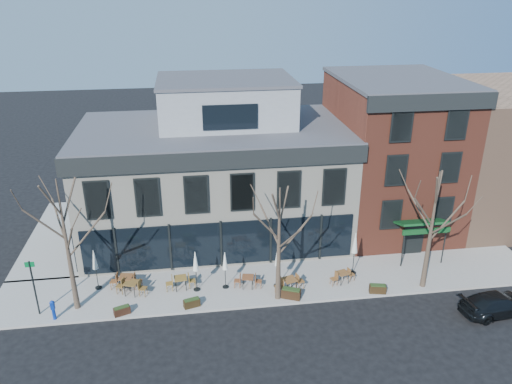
{
  "coord_description": "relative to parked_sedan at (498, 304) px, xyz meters",
  "views": [
    {
      "loc": [
        -1.71,
        -27.96,
        17.46
      ],
      "look_at": [
        2.54,
        2.0,
        4.45
      ],
      "focal_mm": 35.0,
      "sensor_mm": 36.0,
      "label": 1
    }
  ],
  "objects": [
    {
      "name": "cafe_set_0",
      "position": [
        -20.53,
        4.57,
        0.03
      ],
      "size": [
        1.95,
        1.05,
        1.0
      ],
      "color": "brown",
      "rests_on": "sidewalk_front"
    },
    {
      "name": "cafe_set_4",
      "position": [
        -11.18,
        3.58,
        0.03
      ],
      "size": [
        1.96,
        1.0,
        1.0
      ],
      "color": "brown",
      "rests_on": "sidewalk_front"
    },
    {
      "name": "tree_mid",
      "position": [
        -12.0,
        2.96,
        3.16
      ],
      "size": [
        3.5,
        3.55,
        7.04
      ],
      "color": "#382B21",
      "rests_on": "sidewalk_front"
    },
    {
      "name": "ground",
      "position": [
        -15.01,
        6.86,
        -0.63
      ],
      "size": [
        120.0,
        120.0,
        0.0
      ],
      "primitive_type": "plane",
      "color": "black",
      "rests_on": "ground"
    },
    {
      "name": "umbrella_3",
      "position": [
        -11.82,
        4.17,
        1.5
      ],
      "size": [
        0.45,
        0.45,
        2.81
      ],
      "color": "black",
      "rests_on": "sidewalk_front"
    },
    {
      "name": "umbrella_4",
      "position": [
        -6.81,
        4.92,
        1.57
      ],
      "size": [
        0.46,
        0.46,
        2.9
      ],
      "color": "black",
      "rests_on": "sidewalk_front"
    },
    {
      "name": "parked_sedan",
      "position": [
        0.0,
        0.0,
        0.0
      ],
      "size": [
        4.55,
        2.31,
        1.27
      ],
      "primitive_type": "imported",
      "rotation": [
        0.0,
        0.0,
        1.7
      ],
      "color": "black",
      "rests_on": "ground"
    },
    {
      "name": "tree_right",
      "position": [
        -3.0,
        2.96,
        3.39
      ],
      "size": [
        3.72,
        3.77,
        7.48
      ],
      "color": "#382B21",
      "rests_on": "sidewalk_front"
    },
    {
      "name": "sidewalk_side",
      "position": [
        -26.26,
        12.86,
        -0.56
      ],
      "size": [
        4.5,
        12.0,
        0.15
      ],
      "primitive_type": "cube",
      "color": "gray",
      "rests_on": "ground"
    },
    {
      "name": "umbrella_1",
      "position": [
        -16.69,
        4.46,
        1.37
      ],
      "size": [
        0.42,
        0.42,
        2.63
      ],
      "color": "black",
      "rests_on": "sidewalk_front"
    },
    {
      "name": "tree_corner",
      "position": [
        -23.5,
        3.66,
        3.61
      ],
      "size": [
        3.93,
        3.98,
        7.92
      ],
      "color": "#382B21",
      "rests_on": "sidewalk_front"
    },
    {
      "name": "cafe_set_3",
      "position": [
        -13.61,
        4.31,
        -0.02
      ],
      "size": [
        1.76,
        0.81,
        0.9
      ],
      "color": "brown",
      "rests_on": "sidewalk_front"
    },
    {
      "name": "red_brick_building",
      "position": [
        -2.01,
        11.84,
        5.0
      ],
      "size": [
        8.2,
        11.78,
        11.18
      ],
      "color": "brown",
      "rests_on": "ground"
    },
    {
      "name": "planter_0",
      "position": [
        -20.91,
        2.66,
        -0.23
      ],
      "size": [
        0.97,
        0.65,
        0.5
      ],
      "color": "black",
      "rests_on": "sidewalk_front"
    },
    {
      "name": "planter_1",
      "position": [
        -17.03,
        2.82,
        -0.23
      ],
      "size": [
        0.99,
        0.61,
        0.52
      ],
      "color": "black",
      "rests_on": "sidewalk_front"
    },
    {
      "name": "corner_building",
      "position": [
        -14.94,
        11.93,
        4.09
      ],
      "size": [
        18.39,
        10.39,
        11.1
      ],
      "color": "beige",
      "rests_on": "ground"
    },
    {
      "name": "sign_pole",
      "position": [
        -25.51,
        3.36,
        1.44
      ],
      "size": [
        0.5,
        0.1,
        3.4
      ],
      "color": "black",
      "rests_on": "sidewalk_front"
    },
    {
      "name": "planter_2",
      "position": [
        -11.24,
        2.85,
        -0.17
      ],
      "size": [
        1.22,
        0.87,
        0.63
      ],
      "color": "black",
      "rests_on": "sidewalk_front"
    },
    {
      "name": "umbrella_0",
      "position": [
        -22.61,
        5.49,
        1.37
      ],
      "size": [
        0.42,
        0.42,
        2.63
      ],
      "color": "black",
      "rests_on": "sidewalk_front"
    },
    {
      "name": "cafe_set_2",
      "position": [
        -17.64,
        4.72,
        0.01
      ],
      "size": [
        1.86,
        0.8,
        0.96
      ],
      "color": "brown",
      "rests_on": "sidewalk_front"
    },
    {
      "name": "cafe_set_5",
      "position": [
        -7.78,
        3.99,
        -0.03
      ],
      "size": [
        1.72,
        0.87,
        0.88
      ],
      "color": "brown",
      "rests_on": "sidewalk_front"
    },
    {
      "name": "umbrella_2",
      "position": [
        -14.96,
        4.49,
        1.24
      ],
      "size": [
        0.39,
        0.39,
        2.45
      ],
      "color": "black",
      "rests_on": "sidewalk_front"
    },
    {
      "name": "call_box",
      "position": [
        -24.56,
        2.75,
        0.17
      ],
      "size": [
        0.25,
        0.25,
        1.24
      ],
      "color": "#0C2F9E",
      "rests_on": "sidewalk_front"
    },
    {
      "name": "cafe_set_1",
      "position": [
        -20.9,
        5.21,
        0.04
      ],
      "size": [
        1.99,
        0.89,
        1.03
      ],
      "color": "brown",
      "rests_on": "sidewalk_front"
    },
    {
      "name": "bg_building",
      "position": [
        7.99,
        12.86,
        4.37
      ],
      "size": [
        12.0,
        12.0,
        10.0
      ],
      "primitive_type": "cube",
      "color": "#8C664C",
      "rests_on": "ground"
    },
    {
      "name": "planter_3",
      "position": [
        -6.01,
        2.66,
        -0.21
      ],
      "size": [
        1.04,
        0.59,
        0.55
      ],
      "color": "black",
      "rests_on": "sidewalk_front"
    },
    {
      "name": "sidewalk_front",
      "position": [
        -11.76,
        4.71,
        -0.56
      ],
      "size": [
        33.5,
        4.7,
        0.15
      ],
      "primitive_type": "cube",
      "color": "gray",
      "rests_on": "ground"
    }
  ]
}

